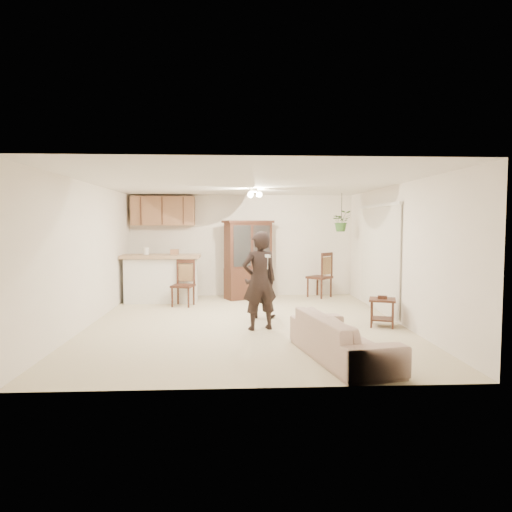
{
  "coord_description": "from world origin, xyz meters",
  "views": [
    {
      "loc": [
        -0.23,
        -8.09,
        1.78
      ],
      "look_at": [
        0.21,
        0.4,
        1.19
      ],
      "focal_mm": 32.0,
      "sensor_mm": 36.0,
      "label": 1
    }
  ],
  "objects_px": {
    "sofa": "(342,332)",
    "china_hutch": "(248,260)",
    "chair_bar": "(164,288)",
    "adult": "(260,277)",
    "chair_hutch_left": "(183,293)",
    "child": "(260,282)",
    "side_table": "(382,312)",
    "chair_hutch_right": "(319,285)"
  },
  "relations": [
    {
      "from": "sofa",
      "to": "chair_bar",
      "type": "distance_m",
      "value": 5.69
    },
    {
      "from": "adult",
      "to": "chair_hutch_right",
      "type": "relative_size",
      "value": 1.64
    },
    {
      "from": "child",
      "to": "side_table",
      "type": "bearing_deg",
      "value": 171.18
    },
    {
      "from": "china_hutch",
      "to": "sofa",
      "type": "bearing_deg",
      "value": -102.26
    },
    {
      "from": "sofa",
      "to": "side_table",
      "type": "distance_m",
      "value": 2.2
    },
    {
      "from": "china_hutch",
      "to": "chair_bar",
      "type": "relative_size",
      "value": 1.82
    },
    {
      "from": "china_hutch",
      "to": "chair_bar",
      "type": "height_order",
      "value": "china_hutch"
    },
    {
      "from": "side_table",
      "to": "adult",
      "type": "bearing_deg",
      "value": -176.77
    },
    {
      "from": "sofa",
      "to": "chair_bar",
      "type": "xyz_separation_m",
      "value": [
        -3.05,
        4.8,
        -0.08
      ]
    },
    {
      "from": "side_table",
      "to": "chair_hutch_left",
      "type": "xyz_separation_m",
      "value": [
        -3.68,
        2.17,
        0.03
      ]
    },
    {
      "from": "chair_hutch_right",
      "to": "chair_hutch_left",
      "type": "bearing_deg",
      "value": -26.2
    },
    {
      "from": "child",
      "to": "chair_hutch_right",
      "type": "height_order",
      "value": "child"
    },
    {
      "from": "side_table",
      "to": "chair_hutch_left",
      "type": "bearing_deg",
      "value": 149.42
    },
    {
      "from": "chair_hutch_left",
      "to": "china_hutch",
      "type": "bearing_deg",
      "value": 46.46
    },
    {
      "from": "adult",
      "to": "chair_hutch_left",
      "type": "height_order",
      "value": "adult"
    },
    {
      "from": "sofa",
      "to": "side_table",
      "type": "height_order",
      "value": "sofa"
    },
    {
      "from": "china_hutch",
      "to": "child",
      "type": "bearing_deg",
      "value": -110.67
    },
    {
      "from": "chair_bar",
      "to": "chair_hutch_left",
      "type": "xyz_separation_m",
      "value": [
        0.53,
        -0.76,
        -0.01
      ]
    },
    {
      "from": "chair_hutch_left",
      "to": "chair_hutch_right",
      "type": "relative_size",
      "value": 0.91
    },
    {
      "from": "sofa",
      "to": "chair_hutch_left",
      "type": "relative_size",
      "value": 1.87
    },
    {
      "from": "sofa",
      "to": "chair_hutch_right",
      "type": "bearing_deg",
      "value": -18.89
    },
    {
      "from": "china_hutch",
      "to": "chair_bar",
      "type": "xyz_separation_m",
      "value": [
        -1.98,
        -0.2,
        -0.63
      ]
    },
    {
      "from": "child",
      "to": "adult",
      "type": "bearing_deg",
      "value": 100.58
    },
    {
      "from": "side_table",
      "to": "chair_hutch_left",
      "type": "relative_size",
      "value": 0.56
    },
    {
      "from": "adult",
      "to": "child",
      "type": "distance_m",
      "value": 1.04
    },
    {
      "from": "china_hutch",
      "to": "side_table",
      "type": "relative_size",
      "value": 3.32
    },
    {
      "from": "adult",
      "to": "chair_bar",
      "type": "height_order",
      "value": "adult"
    },
    {
      "from": "sofa",
      "to": "china_hutch",
      "type": "xyz_separation_m",
      "value": [
        -1.07,
        5.0,
        0.56
      ]
    },
    {
      "from": "side_table",
      "to": "sofa",
      "type": "bearing_deg",
      "value": -121.83
    },
    {
      "from": "child",
      "to": "chair_bar",
      "type": "bearing_deg",
      "value": -29.59
    },
    {
      "from": "child",
      "to": "chair_hutch_left",
      "type": "bearing_deg",
      "value": -24.64
    },
    {
      "from": "sofa",
      "to": "adult",
      "type": "xyz_separation_m",
      "value": [
        -0.99,
        1.74,
        0.53
      ]
    },
    {
      "from": "chair_bar",
      "to": "sofa",
      "type": "bearing_deg",
      "value": -69.85
    },
    {
      "from": "chair_bar",
      "to": "chair_hutch_right",
      "type": "distance_m",
      "value": 3.74
    },
    {
      "from": "sofa",
      "to": "china_hutch",
      "type": "height_order",
      "value": "china_hutch"
    },
    {
      "from": "adult",
      "to": "chair_hutch_left",
      "type": "xyz_separation_m",
      "value": [
        -1.53,
        2.3,
        -0.62
      ]
    },
    {
      "from": "side_table",
      "to": "chair_hutch_right",
      "type": "distance_m",
      "value": 3.26
    },
    {
      "from": "sofa",
      "to": "adult",
      "type": "relative_size",
      "value": 1.04
    },
    {
      "from": "chair_bar",
      "to": "chair_hutch_left",
      "type": "bearing_deg",
      "value": -67.2
    },
    {
      "from": "side_table",
      "to": "chair_bar",
      "type": "xyz_separation_m",
      "value": [
        -4.21,
        2.93,
        0.04
      ]
    },
    {
      "from": "adult",
      "to": "chair_hutch_right",
      "type": "height_order",
      "value": "adult"
    },
    {
      "from": "sofa",
      "to": "adult",
      "type": "distance_m",
      "value": 2.08
    }
  ]
}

